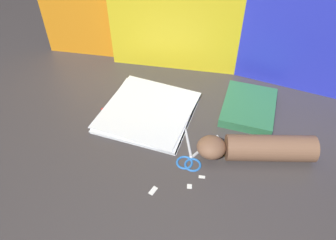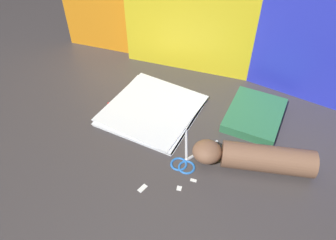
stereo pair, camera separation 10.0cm
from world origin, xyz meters
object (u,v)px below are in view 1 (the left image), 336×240
paper_stack (149,111)px  scissors (192,155)px  book_closed (249,107)px  hand_forearm (258,148)px

paper_stack → scissors: 0.24m
paper_stack → scissors: (0.19, -0.15, -0.00)m
book_closed → hand_forearm: 0.21m
paper_stack → scissors: bearing=-37.8°
paper_stack → hand_forearm: hand_forearm is taller
paper_stack → hand_forearm: (0.37, -0.09, 0.03)m
book_closed → scissors: (-0.14, -0.26, -0.01)m
book_closed → scissors: bearing=-118.4°
book_closed → scissors: book_closed is taller
book_closed → paper_stack: bearing=-161.3°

